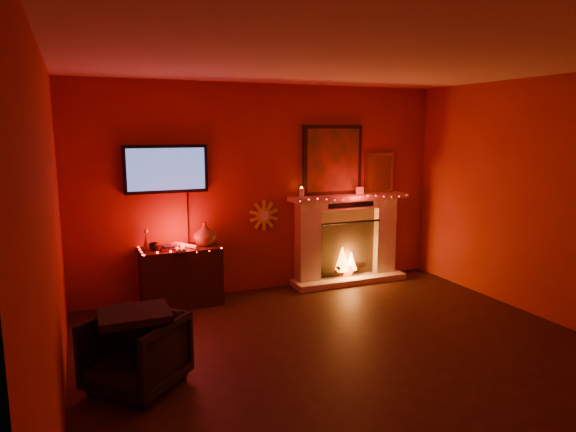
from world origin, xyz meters
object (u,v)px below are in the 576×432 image
at_px(tv, 166,169).
at_px(sunburst_clock, 264,215).
at_px(fireplace, 346,230).
at_px(console_table, 182,273).
at_px(armchair, 136,353).

relative_size(tv, sunburst_clock, 3.10).
distance_m(tv, sunburst_clock, 1.41).
bearing_deg(sunburst_clock, fireplace, -4.37).
xyz_separation_m(fireplace, console_table, (-2.33, -0.13, -0.33)).
relative_size(fireplace, sunburst_clock, 5.45).
height_order(tv, sunburst_clock, tv).
height_order(fireplace, armchair, fireplace).
relative_size(sunburst_clock, console_table, 0.40).
bearing_deg(tv, fireplace, -1.50).
distance_m(fireplace, tv, 2.61).
bearing_deg(armchair, tv, 118.51).
bearing_deg(armchair, sunburst_clock, 94.04).
xyz_separation_m(fireplace, armchair, (-3.09, -2.05, -0.41)).
height_order(fireplace, tv, fireplace).
bearing_deg(sunburst_clock, console_table, -169.03).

